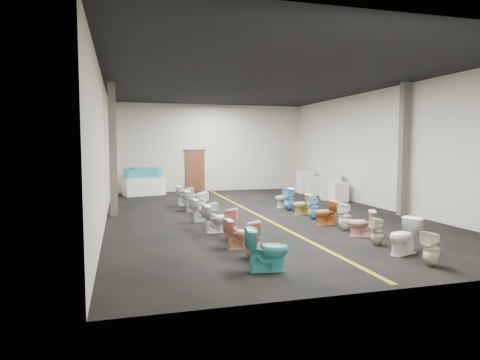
% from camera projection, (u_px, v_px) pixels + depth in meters
% --- Properties ---
extents(floor, '(16.00, 16.00, 0.00)m').
position_uv_depth(floor, '(256.00, 214.00, 14.84)').
color(floor, black).
rests_on(floor, ground).
extents(ceiling, '(16.00, 16.00, 0.00)m').
position_uv_depth(ceiling, '(257.00, 83.00, 14.47)').
color(ceiling, black).
rests_on(ceiling, ground).
extents(wall_back, '(10.00, 0.00, 10.00)m').
position_uv_depth(wall_back, '(210.00, 148.00, 22.33)').
color(wall_back, beige).
rests_on(wall_back, ground).
extents(wall_front, '(10.00, 0.00, 10.00)m').
position_uv_depth(wall_front, '(406.00, 154.00, 6.98)').
color(wall_front, beige).
rests_on(wall_front, ground).
extents(wall_left, '(0.00, 16.00, 16.00)m').
position_uv_depth(wall_left, '(104.00, 150.00, 13.31)').
color(wall_left, beige).
rests_on(wall_left, ground).
extents(wall_right, '(0.00, 16.00, 16.00)m').
position_uv_depth(wall_right, '(384.00, 149.00, 16.00)').
color(wall_right, beige).
rests_on(wall_right, ground).
extents(aisle_stripe, '(0.12, 15.60, 0.01)m').
position_uv_depth(aisle_stripe, '(256.00, 214.00, 14.84)').
color(aisle_stripe, olive).
rests_on(aisle_stripe, floor).
extents(back_door, '(1.00, 0.10, 2.10)m').
position_uv_depth(back_door, '(195.00, 171.00, 22.16)').
color(back_door, '#562D19').
rests_on(back_door, floor).
extents(door_frame, '(1.15, 0.08, 0.10)m').
position_uv_depth(door_frame, '(195.00, 150.00, 22.08)').
color(door_frame, '#331C11').
rests_on(door_frame, back_door).
extents(column_left, '(0.25, 0.25, 4.50)m').
position_uv_depth(column_left, '(113.00, 150.00, 14.34)').
color(column_left, '#59544C').
rests_on(column_left, floor).
extents(column_right, '(0.25, 0.25, 4.50)m').
position_uv_depth(column_right, '(403.00, 149.00, 14.49)').
color(column_right, '#59544C').
rests_on(column_right, floor).
extents(display_table, '(2.07, 1.40, 0.84)m').
position_uv_depth(display_table, '(144.00, 186.00, 20.47)').
color(display_table, white).
rests_on(display_table, floor).
extents(bathtub, '(1.86, 0.73, 0.55)m').
position_uv_depth(bathtub, '(144.00, 173.00, 20.41)').
color(bathtub, teal).
rests_on(bathtub, display_table).
extents(appliance_crate_a, '(0.66, 0.66, 0.83)m').
position_uv_depth(appliance_crate_a, '(338.00, 192.00, 18.18)').
color(appliance_crate_a, silver).
rests_on(appliance_crate_a, floor).
extents(appliance_crate_b, '(1.04, 1.04, 1.13)m').
position_uv_depth(appliance_crate_b, '(330.00, 187.00, 18.86)').
color(appliance_crate_b, beige).
rests_on(appliance_crate_b, floor).
extents(appliance_crate_c, '(1.01, 1.01, 0.88)m').
position_uv_depth(appliance_crate_c, '(313.00, 186.00, 20.54)').
color(appliance_crate_c, silver).
rests_on(appliance_crate_c, floor).
extents(appliance_crate_d, '(0.85, 0.85, 1.08)m').
position_uv_depth(appliance_crate_d, '(305.00, 182.00, 21.46)').
color(appliance_crate_d, silver).
rests_on(appliance_crate_d, floor).
extents(toilet_left_0, '(0.87, 0.57, 0.84)m').
position_uv_depth(toilet_left_0, '(267.00, 249.00, 8.16)').
color(toilet_left_0, '#3AAFB2').
rests_on(toilet_left_0, floor).
extents(toilet_left_1, '(0.45, 0.44, 0.81)m').
position_uv_depth(toilet_left_1, '(252.00, 239.00, 9.09)').
color(toilet_left_1, '#D7A982').
rests_on(toilet_left_1, floor).
extents(toilet_left_2, '(0.72, 0.46, 0.70)m').
position_uv_depth(toilet_left_2, '(239.00, 233.00, 9.95)').
color(toilet_left_2, '#DE9D7F').
rests_on(toilet_left_2, floor).
extents(toilet_left_3, '(0.49, 0.48, 0.83)m').
position_uv_depth(toilet_left_3, '(230.00, 224.00, 10.80)').
color(toilet_left_3, pink).
rests_on(toilet_left_3, floor).
extents(toilet_left_4, '(0.79, 0.50, 0.78)m').
position_uv_depth(toilet_left_4, '(217.00, 218.00, 11.76)').
color(toilet_left_4, silver).
rests_on(toilet_left_4, floor).
extents(toilet_left_5, '(0.40, 0.40, 0.72)m').
position_uv_depth(toilet_left_5, '(211.00, 215.00, 12.56)').
color(toilet_left_5, silver).
rests_on(toilet_left_5, floor).
extents(toilet_left_6, '(0.80, 0.58, 0.74)m').
position_uv_depth(toilet_left_6, '(202.00, 210.00, 13.46)').
color(toilet_left_6, white).
rests_on(toilet_left_6, floor).
extents(toilet_left_7, '(0.50, 0.50, 0.84)m').
position_uv_depth(toilet_left_7, '(201.00, 204.00, 14.36)').
color(toilet_left_7, white).
rests_on(toilet_left_7, floor).
extents(toilet_left_8, '(0.87, 0.68, 0.78)m').
position_uv_depth(toilet_left_8, '(195.00, 201.00, 15.33)').
color(toilet_left_8, white).
rests_on(toilet_left_8, floor).
extents(toilet_left_9, '(0.37, 0.37, 0.81)m').
position_uv_depth(toilet_left_9, '(188.00, 198.00, 16.21)').
color(toilet_left_9, silver).
rests_on(toilet_left_9, floor).
extents(toilet_left_10, '(0.81, 0.50, 0.79)m').
position_uv_depth(toilet_left_10, '(186.00, 195.00, 16.98)').
color(toilet_left_10, silver).
rests_on(toilet_left_10, floor).
extents(toilet_right_0, '(0.37, 0.36, 0.70)m').
position_uv_depth(toilet_right_0, '(431.00, 249.00, 8.47)').
color(toilet_right_0, beige).
rests_on(toilet_right_0, floor).
extents(toilet_right_1, '(0.90, 0.68, 0.81)m').
position_uv_depth(toilet_right_1, '(404.00, 236.00, 9.40)').
color(toilet_right_1, white).
rests_on(toilet_right_1, floor).
extents(toilet_right_2, '(0.35, 0.35, 0.69)m').
position_uv_depth(toilet_right_2, '(377.00, 231.00, 10.21)').
color(toilet_right_2, beige).
rests_on(toilet_right_2, floor).
extents(toilet_right_3, '(0.79, 0.64, 0.70)m').
position_uv_depth(toilet_right_3, '(362.00, 223.00, 11.26)').
color(toilet_right_3, '#ECAAA2').
rests_on(toilet_right_3, floor).
extents(toilet_right_4, '(0.44, 0.44, 0.79)m').
position_uv_depth(toilet_right_4, '(345.00, 216.00, 12.03)').
color(toilet_right_4, white).
rests_on(toilet_right_4, floor).
extents(toilet_right_5, '(0.74, 0.45, 0.73)m').
position_uv_depth(toilet_right_5, '(326.00, 213.00, 12.90)').
color(toilet_right_5, '#CB6526').
rests_on(toilet_right_5, floor).
extents(toilet_right_6, '(0.36, 0.36, 0.77)m').
position_uv_depth(toilet_right_6, '(313.00, 207.00, 13.84)').
color(toilet_right_6, '#83C5F1').
rests_on(toilet_right_6, floor).
extents(toilet_right_7, '(0.75, 0.49, 0.71)m').
position_uv_depth(toilet_right_7, '(302.00, 204.00, 14.76)').
color(toilet_right_7, gold).
rests_on(toilet_right_7, floor).
extents(toilet_right_8, '(0.49, 0.48, 0.83)m').
position_uv_depth(toilet_right_8, '(289.00, 199.00, 15.66)').
color(toilet_right_8, '#6EB1E7').
rests_on(toilet_right_8, floor).
extents(toilet_right_9, '(0.77, 0.49, 0.75)m').
position_uv_depth(toilet_right_9, '(284.00, 198.00, 16.46)').
color(toilet_right_9, white).
rests_on(toilet_right_9, floor).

